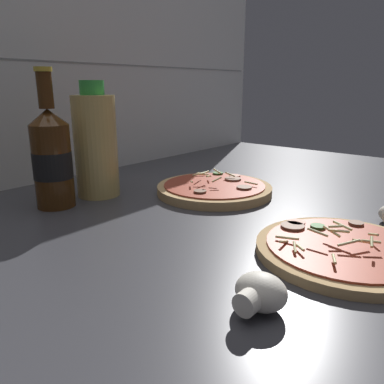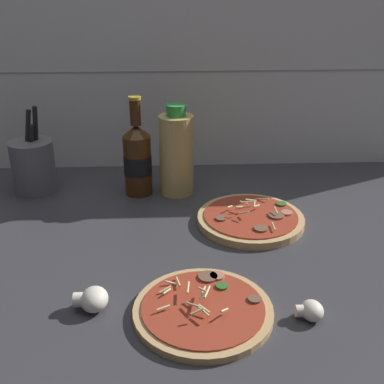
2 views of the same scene
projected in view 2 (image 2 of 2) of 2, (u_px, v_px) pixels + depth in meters
counter_slab at (196, 248)px, 102.29cm from camera, size 160.00×90.00×2.50cm
tile_backsplash at (187, 71)px, 131.61cm from camera, size 160.00×1.13×60.00cm
pizza_near at (205, 310)px, 80.39cm from camera, size 23.51×23.51×4.20cm
pizza_far at (251, 219)px, 109.34cm from camera, size 24.23×24.23×5.26cm
beer_bottle at (137, 159)px, 120.89cm from camera, size 7.11×7.11×25.27cm
oil_bottle at (176, 153)px, 120.84cm from camera, size 8.63×8.63×23.14cm
mushroom_left at (311, 311)px, 78.99cm from camera, size 4.64×4.42×3.10cm
mushroom_right at (93, 299)px, 81.08cm from camera, size 5.81×5.54×3.88cm
utensil_crock at (33, 165)px, 123.44cm from camera, size 10.93×10.93×22.16cm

